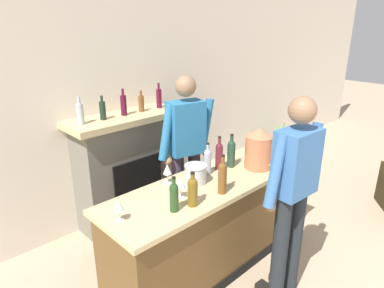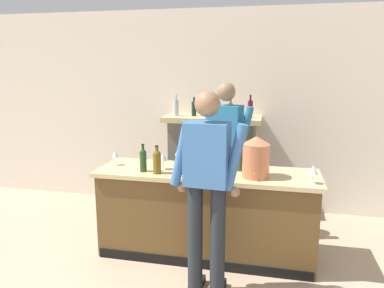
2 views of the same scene
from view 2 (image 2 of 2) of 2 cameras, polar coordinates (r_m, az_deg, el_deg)
name	(u,v)px [view 2 (image 2 of 2)]	position (r m, az deg, el deg)	size (l,w,h in m)	color
wall_back_panel	(240,111)	(5.23, 7.34, 4.96)	(12.00, 0.07, 2.75)	silver
bar_counter	(206,213)	(4.02, 2.20, -10.49)	(2.29, 0.69, 0.93)	brown
fireplace_stone	(212,163)	(5.15, 3.07, -2.98)	(1.30, 0.52, 1.63)	#6C675C
person_customer	(207,187)	(3.16, 2.28, -6.50)	(0.66, 0.32, 1.80)	#1E2429
person_bartender	(225,153)	(4.33, 5.05, -1.33)	(0.65, 0.37, 1.81)	#3C313F
copper_dispenser	(256,157)	(3.66, 9.72, -1.92)	(0.27, 0.30, 0.41)	#CB734C
ice_bucket_steel	(192,160)	(3.96, -0.03, -2.48)	(0.20, 0.20, 0.17)	silver
wine_bottle_burgundy_dark	(188,161)	(3.66, -0.63, -2.59)	(0.07, 0.07, 0.35)	brown
wine_bottle_cabernet_heavy	(157,161)	(3.77, -5.37, -2.56)	(0.08, 0.08, 0.29)	brown
wine_bottle_riesling_slim	(143,159)	(3.86, -7.46, -2.31)	(0.07, 0.07, 0.29)	#22421E
wine_bottle_merlot_tall	(241,156)	(3.88, 7.41, -1.85)	(0.08, 0.08, 0.34)	#24402F
wine_bottle_chardonnay_pale	(213,155)	(3.96, 3.19, -1.70)	(0.07, 0.07, 0.31)	#A5ACC3
wine_bottle_port_short	(228,155)	(3.94, 5.57, -1.66)	(0.07, 0.07, 0.34)	maroon
wine_glass_mid_counter	(313,170)	(3.61, 18.00, -3.84)	(0.09, 0.09, 0.18)	silver
wine_glass_back_row	(115,154)	(4.15, -11.60, -1.55)	(0.07, 0.07, 0.17)	silver
wine_glass_near_bucket	(178,152)	(4.15, -2.07, -1.17)	(0.08, 0.08, 0.18)	silver
wine_glass_by_dispenser	(163,157)	(3.91, -4.44, -2.02)	(0.09, 0.09, 0.18)	silver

